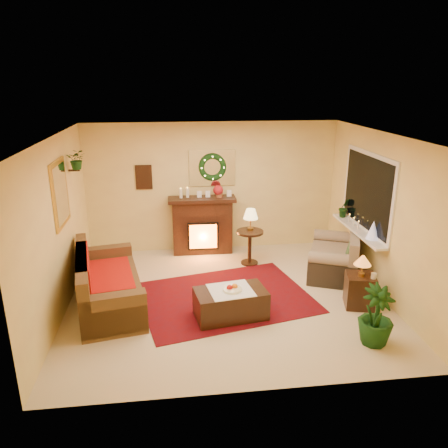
{
  "coord_description": "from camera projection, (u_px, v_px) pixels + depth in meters",
  "views": [
    {
      "loc": [
        -0.82,
        -6.29,
        3.39
      ],
      "look_at": [
        0.0,
        0.35,
        1.15
      ],
      "focal_mm": 35.0,
      "sensor_mm": 36.0,
      "label": 1
    }
  ],
  "objects": [
    {
      "name": "window_sill",
      "position": [
        358.0,
        230.0,
        7.61
      ],
      "size": [
        0.22,
        1.86,
        0.04
      ],
      "primitive_type": "cube",
      "color": "white",
      "rests_on": "wall_right"
    },
    {
      "name": "sofa",
      "position": [
        109.0,
        279.0,
        6.75
      ],
      "size": [
        1.26,
        2.18,
        0.88
      ],
      "primitive_type": "cube",
      "rotation": [
        0.0,
        0.0,
        0.18
      ],
      "color": "#54311F",
      "rests_on": "floor"
    },
    {
      "name": "mini_tree",
      "position": [
        373.0,
        230.0,
        7.1
      ],
      "size": [
        0.21,
        0.21,
        0.31
      ],
      "primitive_type": "cone",
      "color": "silver",
      "rests_on": "window_sill"
    },
    {
      "name": "red_throw",
      "position": [
        107.0,
        274.0,
        6.87
      ],
      "size": [
        0.77,
        1.26,
        0.02
      ],
      "primitive_type": "cube",
      "color": "red",
      "rests_on": "sofa"
    },
    {
      "name": "ceiling",
      "position": [
        227.0,
        136.0,
        6.26
      ],
      "size": [
        5.0,
        5.0,
        0.0
      ],
      "primitive_type": "plane",
      "color": "white",
      "rests_on": "ground"
    },
    {
      "name": "mantel_candle_b",
      "position": [
        188.0,
        193.0,
        8.54
      ],
      "size": [
        0.06,
        0.06,
        0.19
      ],
      "primitive_type": "cylinder",
      "color": "silver",
      "rests_on": "fireplace"
    },
    {
      "name": "poinsettia",
      "position": [
        218.0,
        190.0,
        8.58
      ],
      "size": [
        0.2,
        0.2,
        0.2
      ],
      "primitive_type": "sphere",
      "color": "#A61920",
      "rests_on": "fireplace"
    },
    {
      "name": "mantel_mirror",
      "position": [
        212.0,
        168.0,
        8.65
      ],
      "size": [
        0.92,
        0.02,
        0.72
      ],
      "primitive_type": "cube",
      "color": "white",
      "rests_on": "wall_back"
    },
    {
      "name": "end_table_square",
      "position": [
        360.0,
        290.0,
        6.76
      ],
      "size": [
        0.52,
        0.52,
        0.52
      ],
      "primitive_type": "cube",
      "rotation": [
        0.0,
        0.0,
        -0.25
      ],
      "color": "#422B15",
      "rests_on": "floor"
    },
    {
      "name": "hanging_plant",
      "position": [
        78.0,
        169.0,
        7.18
      ],
      "size": [
        0.33,
        0.28,
        0.36
      ],
      "primitive_type": "imported",
      "color": "#194719",
      "rests_on": "wall_left"
    },
    {
      "name": "wreath",
      "position": [
        213.0,
        167.0,
        8.6
      ],
      "size": [
        0.55,
        0.11,
        0.55
      ],
      "primitive_type": "torus",
      "rotation": [
        1.57,
        0.0,
        0.0
      ],
      "color": "#194719",
      "rests_on": "wall_back"
    },
    {
      "name": "window_frame",
      "position": [
        368.0,
        192.0,
        7.4
      ],
      "size": [
        0.03,
        1.86,
        1.36
      ],
      "primitive_type": "cube",
      "color": "white",
      "rests_on": "wall_right"
    },
    {
      "name": "sill_plant",
      "position": [
        344.0,
        207.0,
        8.21
      ],
      "size": [
        0.26,
        0.21,
        0.48
      ],
      "primitive_type": "imported",
      "color": "#17511D",
      "rests_on": "window_sill"
    },
    {
      "name": "floor",
      "position": [
        227.0,
        298.0,
        7.09
      ],
      "size": [
        5.0,
        5.0,
        0.0
      ],
      "primitive_type": "plane",
      "color": "beige",
      "rests_on": "ground"
    },
    {
      "name": "wall_back",
      "position": [
        212.0,
        187.0,
        8.79
      ],
      "size": [
        5.0,
        5.0,
        0.0
      ],
      "primitive_type": "plane",
      "color": "#EFD88C",
      "rests_on": "ground"
    },
    {
      "name": "window_glass",
      "position": [
        367.0,
        192.0,
        7.4
      ],
      "size": [
        0.02,
        1.7,
        1.22
      ],
      "primitive_type": "cube",
      "color": "black",
      "rests_on": "wall_right"
    },
    {
      "name": "lamp_tiffany",
      "position": [
        363.0,
        263.0,
        6.58
      ],
      "size": [
        0.26,
        0.26,
        0.38
      ],
      "primitive_type": "cone",
      "color": "orange",
      "rests_on": "end_table_square"
    },
    {
      "name": "floor_palm",
      "position": [
        376.0,
        313.0,
        5.74
      ],
      "size": [
        1.75,
        1.75,
        2.47
      ],
      "primitive_type": "imported",
      "rotation": [
        0.0,
        0.0,
        0.32
      ],
      "color": "black",
      "rests_on": "floor"
    },
    {
      "name": "side_table_round",
      "position": [
        250.0,
        248.0,
        8.31
      ],
      "size": [
        0.67,
        0.67,
        0.66
      ],
      "primitive_type": "cylinder",
      "rotation": [
        0.0,
        0.0,
        -0.42
      ],
      "color": "#351B14",
      "rests_on": "floor"
    },
    {
      "name": "wall_right",
      "position": [
        382.0,
        216.0,
        6.97
      ],
      "size": [
        4.5,
        4.5,
        0.0
      ],
      "primitive_type": "plane",
      "color": "#EFD88C",
      "rests_on": "ground"
    },
    {
      "name": "area_rug",
      "position": [
        225.0,
        297.0,
        7.09
      ],
      "size": [
        3.04,
        2.53,
        0.01
      ],
      "primitive_type": "cube",
      "rotation": [
        0.0,
        0.0,
        0.22
      ],
      "color": "#4B0E07",
      "rests_on": "floor"
    },
    {
      "name": "lamp_cream",
      "position": [
        251.0,
        219.0,
        8.16
      ],
      "size": [
        0.28,
        0.28,
        0.42
      ],
      "primitive_type": "cone",
      "color": "#F2D684",
      "rests_on": "side_table_round"
    },
    {
      "name": "gold_mirror",
      "position": [
        60.0,
        194.0,
        6.53
      ],
      "size": [
        0.03,
        0.84,
        1.0
      ],
      "primitive_type": "cube",
      "color": "gold",
      "rests_on": "wall_left"
    },
    {
      "name": "wall_art",
      "position": [
        144.0,
        177.0,
        8.54
      ],
      "size": [
        0.32,
        0.03,
        0.48
      ],
      "primitive_type": "cube",
      "color": "#381E11",
      "rests_on": "wall_back"
    },
    {
      "name": "fireplace",
      "position": [
        202.0,
        226.0,
        8.81
      ],
      "size": [
        1.19,
        0.39,
        1.08
      ],
      "primitive_type": "cube",
      "rotation": [
        0.0,
        0.0,
        -0.01
      ],
      "color": "#2F1F16",
      "rests_on": "floor"
    },
    {
      "name": "loveseat",
      "position": [
        334.0,
        251.0,
        7.9
      ],
      "size": [
        1.3,
        1.61,
        0.81
      ],
      "primitive_type": "cube",
      "rotation": [
        0.0,
        0.0,
        -0.4
      ],
      "color": "#A18469",
      "rests_on": "floor"
    },
    {
      "name": "mantel_candle_a",
      "position": [
        181.0,
        193.0,
        8.49
      ],
      "size": [
        0.06,
        0.06,
        0.19
      ],
      "primitive_type": "cylinder",
      "color": "silver",
      "rests_on": "fireplace"
    },
    {
      "name": "fruit_bowl",
      "position": [
        232.0,
        290.0,
        6.37
      ],
      "size": [
        0.28,
        0.28,
        0.06
      ],
      "primitive_type": "cylinder",
      "color": "#F3F6C7",
      "rests_on": "coffee_table"
    },
    {
      "name": "wall_left",
      "position": [
        58.0,
        228.0,
        6.38
      ],
      "size": [
        4.5,
        4.5,
        0.0
      ],
      "primitive_type": "plane",
      "color": "#EFD88C",
      "rests_on": "ground"
    },
    {
      "name": "coffee_table",
      "position": [
        231.0,
        304.0,
        6.46
      ],
      "size": [
        1.11,
        0.72,
        0.44
      ],
      "primitive_type": "cube",
      "rotation": [
        0.0,
        0.0,
        0.15
      ],
      "color": "#4C291D",
      "rests_on": "floor"
    },
    {
      "name": "wall_front",
      "position": [
        255.0,
        289.0,
        4.56
      ],
      "size": [
        5.0,
        5.0,
        0.0
      ],
      "primitive_type": "plane",
      "color": "#EFD88C",
      "rests_on": "ground"
    }
  ]
}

